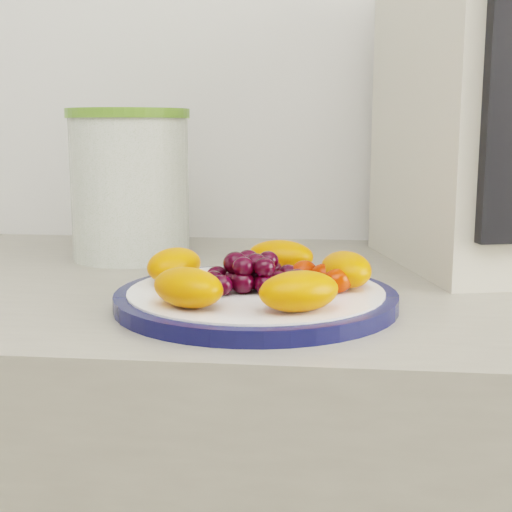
# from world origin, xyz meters

# --- Properties ---
(plate_rim) EXTENTS (0.27, 0.27, 0.01)m
(plate_rim) POSITION_xyz_m (-0.06, 1.07, 0.91)
(plate_rim) COLOR #0C0F3A
(plate_rim) RESTS_ON counter
(plate_face) EXTENTS (0.25, 0.25, 0.02)m
(plate_face) POSITION_xyz_m (-0.06, 1.07, 0.91)
(plate_face) COLOR white
(plate_face) RESTS_ON counter
(canister) EXTENTS (0.18, 0.18, 0.18)m
(canister) POSITION_xyz_m (-0.25, 1.31, 0.99)
(canister) COLOR #415E1F
(canister) RESTS_ON counter
(canister_lid) EXTENTS (0.19, 0.19, 0.01)m
(canister_lid) POSITION_xyz_m (-0.25, 1.31, 1.09)
(canister_lid) COLOR #548227
(canister_lid) RESTS_ON canister
(appliance_body) EXTENTS (0.28, 0.35, 0.38)m
(appliance_body) POSITION_xyz_m (0.21, 1.32, 1.09)
(appliance_body) COLOR beige
(appliance_body) RESTS_ON counter
(fruit_plate) EXTENTS (0.24, 0.23, 0.04)m
(fruit_plate) POSITION_xyz_m (-0.05, 1.07, 0.93)
(fruit_plate) COLOR #D95400
(fruit_plate) RESTS_ON plate_face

